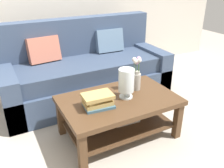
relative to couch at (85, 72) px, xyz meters
The scene contains 6 objects.
ground_plane 0.86m from the couch, 99.38° to the right, with size 10.00×10.00×0.00m, color #ADA393.
couch is the anchor object (origin of this frame).
coffee_table 1.02m from the couch, 92.26° to the right, with size 1.18×0.75×0.45m.
book_stack_main 1.12m from the couch, 105.67° to the right, with size 0.30×0.24×0.13m.
glass_hurricane_vase 1.07m from the couch, 88.24° to the right, with size 0.16×0.16×0.31m.
flower_pitcher 0.99m from the couch, 76.38° to the right, with size 0.10×0.10×0.38m.
Camera 1 is at (-0.99, -2.13, 1.63)m, focal length 38.62 mm.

